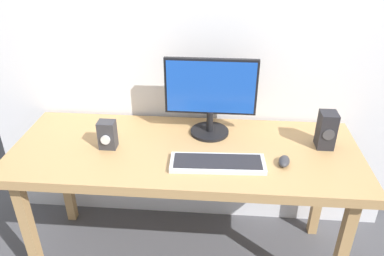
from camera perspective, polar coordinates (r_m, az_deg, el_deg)
The scene contains 7 objects.
ground_plane at distance 2.40m, azimuth -0.89°, elevation -18.40°, with size 6.00×6.00×0.00m, color #4C4C51.
desk at distance 1.95m, azimuth -1.04°, elevation -4.80°, with size 1.77×0.68×0.75m.
monitor at distance 1.96m, azimuth 2.84°, elevation 5.14°, with size 0.48×0.21×0.42m.
keyboard_primary at distance 1.79m, azimuth 3.91°, elevation -5.34°, with size 0.46×0.17×0.03m.
mouse at distance 1.84m, azimuth 13.81°, elevation -4.92°, with size 0.05×0.09×0.04m, color #333338.
speaker_right at distance 2.00m, azimuth 19.73°, elevation -0.29°, with size 0.08×0.10×0.19m.
audio_controller at distance 1.94m, azimuth -12.71°, elevation -1.01°, with size 0.09×0.08×0.15m.
Camera 1 is at (0.17, -1.61, 1.77)m, focal length 35.15 mm.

